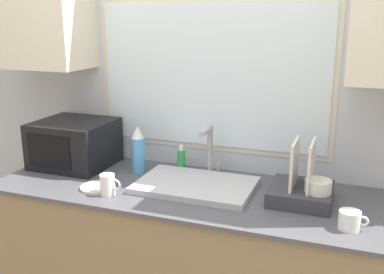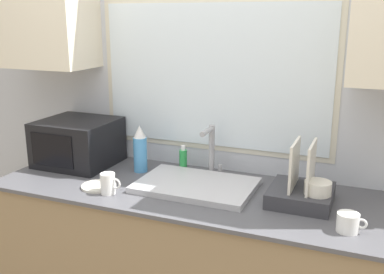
# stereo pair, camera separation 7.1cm
# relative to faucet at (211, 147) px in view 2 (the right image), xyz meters

# --- Properties ---
(countertop) EXTENTS (1.99, 0.71, 0.89)m
(countertop) POSITION_rel_faucet_xyz_m (-0.03, -0.23, -0.61)
(countertop) COLOR #8C7251
(countertop) RESTS_ON ground_plane
(wall_back) EXTENTS (6.00, 0.38, 2.60)m
(wall_back) POSITION_rel_faucet_xyz_m (-0.03, 0.10, 0.36)
(wall_back) COLOR silver
(wall_back) RESTS_ON ground_plane
(sink_basin) EXTENTS (0.58, 0.39, 0.03)m
(sink_basin) POSITION_rel_faucet_xyz_m (-0.00, -0.21, -0.14)
(sink_basin) COLOR #B2B2B7
(sink_basin) RESTS_ON countertop
(faucet) EXTENTS (0.08, 0.16, 0.28)m
(faucet) POSITION_rel_faucet_xyz_m (0.00, 0.00, 0.00)
(faucet) COLOR #99999E
(faucet) RESTS_ON countertop
(microwave) EXTENTS (0.42, 0.39, 0.26)m
(microwave) POSITION_rel_faucet_xyz_m (-0.78, -0.11, -0.03)
(microwave) COLOR black
(microwave) RESTS_ON countertop
(dish_rack) EXTENTS (0.28, 0.30, 0.29)m
(dish_rack) POSITION_rel_faucet_xyz_m (0.52, -0.19, -0.10)
(dish_rack) COLOR #333338
(dish_rack) RESTS_ON countertop
(spray_bottle) EXTENTS (0.08, 0.08, 0.26)m
(spray_bottle) POSITION_rel_faucet_xyz_m (-0.38, -0.09, -0.03)
(spray_bottle) COLOR #4C99D8
(spray_bottle) RESTS_ON countertop
(soap_bottle) EXTENTS (0.04, 0.04, 0.15)m
(soap_bottle) POSITION_rel_faucet_xyz_m (-0.17, 0.01, -0.09)
(soap_bottle) COLOR #268C3F
(soap_bottle) RESTS_ON countertop
(mug_near_sink) EXTENTS (0.11, 0.07, 0.10)m
(mug_near_sink) POSITION_rel_faucet_xyz_m (-0.37, -0.44, -0.11)
(mug_near_sink) COLOR white
(mug_near_sink) RESTS_ON countertop
(mug_by_rack) EXTENTS (0.12, 0.09, 0.08)m
(mug_by_rack) POSITION_rel_faucet_xyz_m (0.74, -0.41, -0.12)
(mug_by_rack) COLOR white
(mug_by_rack) RESTS_ON countertop
(small_plate) EXTENTS (0.18, 0.18, 0.01)m
(small_plate) POSITION_rel_faucet_xyz_m (-0.46, -0.39, -0.15)
(small_plate) COLOR silver
(small_plate) RESTS_ON countertop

